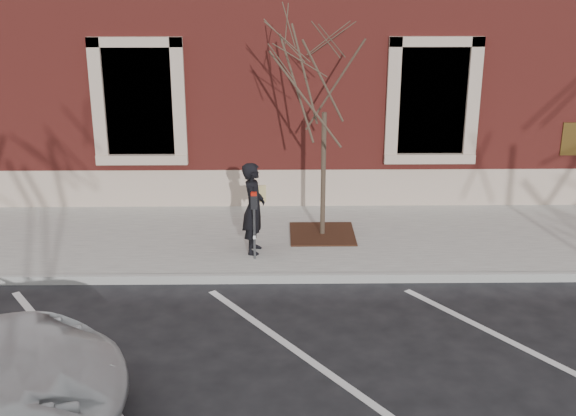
{
  "coord_description": "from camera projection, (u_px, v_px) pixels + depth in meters",
  "views": [
    {
      "loc": [
        -0.16,
        -11.11,
        5.15
      ],
      "look_at": [
        0.0,
        0.6,
        1.1
      ],
      "focal_mm": 45.0,
      "sensor_mm": 36.0,
      "label": 1
    }
  ],
  "objects": [
    {
      "name": "sidewalk_near",
      "position": [
        287.0,
        239.0,
        13.81
      ],
      "size": [
        40.0,
        3.5,
        0.15
      ],
      "primitive_type": "cube",
      "color": "#B6B4AB",
      "rests_on": "ground"
    },
    {
      "name": "curb_near",
      "position": [
        289.0,
        278.0,
        12.11
      ],
      "size": [
        40.0,
        0.12,
        0.15
      ],
      "primitive_type": "cube",
      "color": "#9E9E99",
      "rests_on": "ground"
    },
    {
      "name": "tree_grate",
      "position": [
        322.0,
        234.0,
        13.82
      ],
      "size": [
        1.23,
        1.23,
        0.03
      ],
      "primitive_type": "cube",
      "color": "#371C11",
      "rests_on": "sidewalk_near"
    },
    {
      "name": "ground",
      "position": [
        288.0,
        281.0,
        12.18
      ],
      "size": [
        120.0,
        120.0,
        0.0
      ],
      "primitive_type": "plane",
      "color": "#28282B",
      "rests_on": "ground"
    },
    {
      "name": "man",
      "position": [
        254.0,
        208.0,
        12.77
      ],
      "size": [
        0.45,
        0.64,
        1.65
      ],
      "primitive_type": "imported",
      "rotation": [
        0.0,
        0.0,
        1.48
      ],
      "color": "black",
      "rests_on": "sidewalk_near"
    },
    {
      "name": "parking_meter",
      "position": [
        254.0,
        213.0,
        12.43
      ],
      "size": [
        0.11,
        0.09,
        1.23
      ],
      "rotation": [
        0.0,
        0.0,
        -0.37
      ],
      "color": "#595B60",
      "rests_on": "sidewalk_near"
    },
    {
      "name": "parking_stripes",
      "position": [
        291.0,
        347.0,
        10.1
      ],
      "size": [
        28.0,
        4.4,
        0.01
      ],
      "primitive_type": null,
      "color": "silver",
      "rests_on": "ground"
    },
    {
      "name": "sapling",
      "position": [
        325.0,
        77.0,
        12.84
      ],
      "size": [
        2.59,
        2.59,
        4.32
      ],
      "color": "#443729",
      "rests_on": "sidewalk_near"
    },
    {
      "name": "building_civic",
      "position": [
        284.0,
        7.0,
        18.19
      ],
      "size": [
        40.0,
        8.62,
        8.0
      ],
      "color": "maroon",
      "rests_on": "ground"
    }
  ]
}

